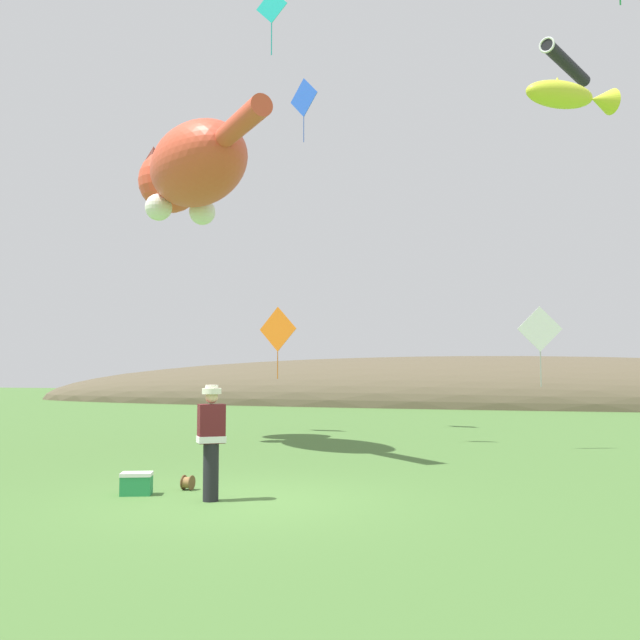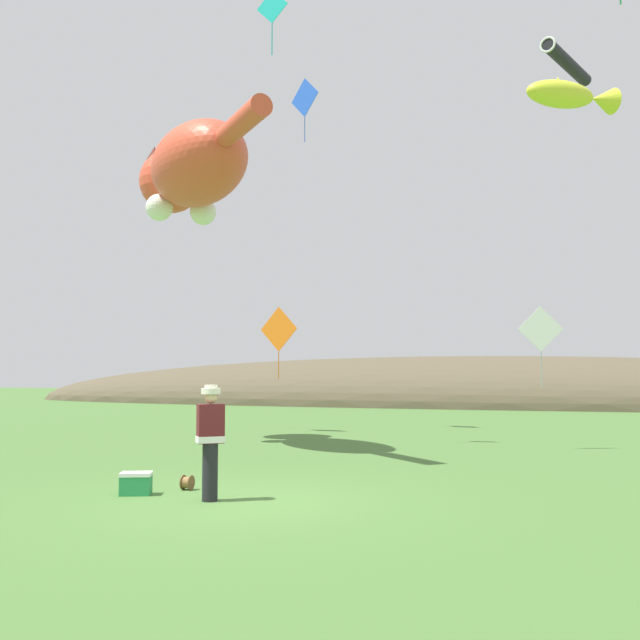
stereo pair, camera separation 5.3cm
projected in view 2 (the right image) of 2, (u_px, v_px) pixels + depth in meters
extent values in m
plane|color=#477033|center=(241.00, 501.00, 10.91)|extent=(120.00, 120.00, 0.00)
ellipsoid|color=brown|center=(468.00, 405.00, 42.00)|extent=(59.19, 11.42, 5.74)
cylinder|color=black|center=(210.00, 472.00, 10.95)|extent=(0.24, 0.24, 0.88)
cube|color=#59191E|center=(211.00, 424.00, 11.00)|extent=(0.46, 0.44, 0.60)
cube|color=white|center=(210.00, 439.00, 10.98)|extent=(0.49, 0.46, 0.10)
sphere|color=beige|center=(211.00, 397.00, 11.03)|extent=(0.20, 0.20, 0.20)
cylinder|color=beige|center=(211.00, 391.00, 11.04)|extent=(0.30, 0.30, 0.09)
cylinder|color=beige|center=(211.00, 387.00, 11.04)|extent=(0.20, 0.20, 0.07)
cylinder|color=olive|center=(187.00, 482.00, 11.95)|extent=(0.15, 0.18, 0.18)
cylinder|color=brown|center=(183.00, 482.00, 11.97)|extent=(0.02, 0.25, 0.25)
cylinder|color=brown|center=(191.00, 483.00, 11.93)|extent=(0.02, 0.25, 0.25)
cube|color=#268C4C|center=(136.00, 485.00, 11.48)|extent=(0.56, 0.48, 0.30)
cube|color=white|center=(136.00, 474.00, 11.49)|extent=(0.58, 0.49, 0.06)
ellipsoid|color=#E04C33|center=(198.00, 165.00, 18.87)|extent=(4.71, 4.74, 2.09)
ellipsoid|color=white|center=(195.00, 181.00, 19.03)|extent=(2.90, 2.92, 1.15)
sphere|color=#E04C33|center=(171.00, 181.00, 21.29)|extent=(1.88, 1.88, 1.88)
cone|color=#4E1A11|center=(154.00, 157.00, 21.11)|extent=(0.94, 0.94, 0.63)
cone|color=#4E1A11|center=(188.00, 161.00, 21.57)|extent=(0.94, 0.94, 0.63)
sphere|color=white|center=(159.00, 207.00, 19.89)|extent=(0.75, 0.75, 0.75)
sphere|color=white|center=(203.00, 212.00, 20.45)|extent=(0.75, 0.75, 0.75)
cylinder|color=#E04C33|center=(243.00, 122.00, 15.90)|extent=(1.97, 1.99, 0.50)
ellipsoid|color=yellow|center=(560.00, 94.00, 17.63)|extent=(1.95, 1.67, 0.67)
cone|color=yellow|center=(602.00, 100.00, 18.00)|extent=(0.88, 0.90, 0.67)
cone|color=yellow|center=(558.00, 83.00, 17.63)|extent=(0.43, 0.43, 0.31)
sphere|color=black|center=(533.00, 93.00, 17.67)|extent=(0.16, 0.16, 0.16)
cylinder|color=black|center=(568.00, 64.00, 20.09)|extent=(1.41, 2.93, 0.36)
torus|color=white|center=(548.00, 45.00, 18.93)|extent=(0.43, 0.21, 0.44)
cube|color=blue|center=(305.00, 98.00, 24.92)|extent=(1.23, 0.69, 1.39)
cylinder|color=black|center=(305.00, 98.00, 24.93)|extent=(0.83, 0.47, 0.02)
cube|color=#1A3E97|center=(305.00, 130.00, 24.84)|extent=(0.03, 0.02, 0.90)
cube|color=orange|center=(279.00, 329.00, 23.65)|extent=(1.45, 0.41, 1.50)
cylinder|color=black|center=(279.00, 329.00, 23.66)|extent=(0.97, 0.28, 0.02)
cube|color=#A95011|center=(279.00, 365.00, 23.56)|extent=(0.03, 0.02, 0.90)
cube|color=white|center=(541.00, 329.00, 18.22)|extent=(1.11, 0.36, 1.16)
cylinder|color=black|center=(541.00, 329.00, 18.23)|extent=(0.75, 0.25, 0.02)
cube|color=#A9A9A9|center=(541.00, 369.00, 18.14)|extent=(0.03, 0.02, 0.90)
cube|color=#19BFBF|center=(272.00, 7.00, 19.55)|extent=(0.95, 0.12, 0.96)
cylinder|color=black|center=(272.00, 7.00, 19.56)|extent=(0.64, 0.08, 0.02)
cube|color=#118585|center=(272.00, 39.00, 19.48)|extent=(0.03, 0.01, 0.90)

